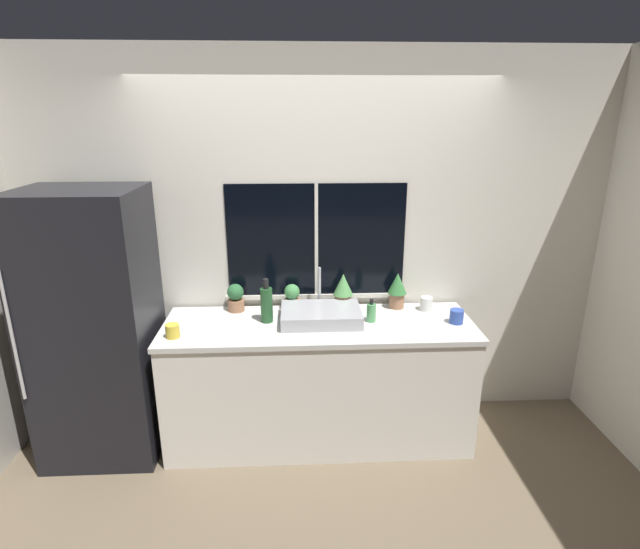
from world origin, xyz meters
TOP-DOWN VIEW (x-y plane):
  - ground_plane at (0.00, 0.00)m, footprint 14.00×14.00m
  - wall_back at (0.00, 0.73)m, footprint 8.00×0.09m
  - wall_left at (-2.13, 1.50)m, footprint 0.06×7.00m
  - wall_right at (2.13, 1.50)m, footprint 0.06×7.00m
  - counter at (0.00, 0.33)m, footprint 2.12×0.69m
  - refrigerator at (-1.48, 0.29)m, footprint 0.74×0.67m
  - sink at (0.02, 0.37)m, footprint 0.55×0.43m
  - potted_plant_far_left at (-0.59, 0.59)m, footprint 0.12×0.12m
  - potted_plant_center_left at (-0.18, 0.59)m, footprint 0.12×0.12m
  - potted_plant_center_right at (0.19, 0.59)m, footprint 0.14×0.14m
  - potted_plant_far_right at (0.59, 0.59)m, footprint 0.14×0.14m
  - soap_bottle at (0.36, 0.34)m, footprint 0.06×0.06m
  - bottle_tall at (-0.35, 0.38)m, footprint 0.08×0.08m
  - mug_white at (0.79, 0.53)m, footprint 0.09×0.09m
  - mug_yellow at (-0.94, 0.15)m, footprint 0.09×0.09m
  - mug_blue at (0.94, 0.29)m, footprint 0.09×0.09m

SIDE VIEW (x-z plane):
  - ground_plane at x=0.00m, z-range 0.00..0.00m
  - counter at x=0.00m, z-range 0.00..0.89m
  - refrigerator at x=-1.48m, z-range 0.00..1.82m
  - mug_yellow at x=-0.94m, z-range 0.89..0.98m
  - sink at x=0.02m, z-range 0.78..1.10m
  - mug_blue at x=0.94m, z-range 0.89..0.99m
  - mug_white at x=0.79m, z-range 0.89..0.99m
  - soap_bottle at x=0.36m, z-range 0.88..1.04m
  - potted_plant_center_left at x=-0.18m, z-range 0.89..1.08m
  - potted_plant_far_left at x=-0.59m, z-range 0.89..1.09m
  - bottle_tall at x=-0.35m, z-range 0.87..1.17m
  - potted_plant_center_right at x=0.19m, z-range 0.90..1.17m
  - potted_plant_far_right at x=0.59m, z-range 0.91..1.17m
  - wall_back at x=0.00m, z-range 0.00..2.70m
  - wall_left at x=-2.13m, z-range 0.00..2.70m
  - wall_right at x=2.13m, z-range 0.00..2.70m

